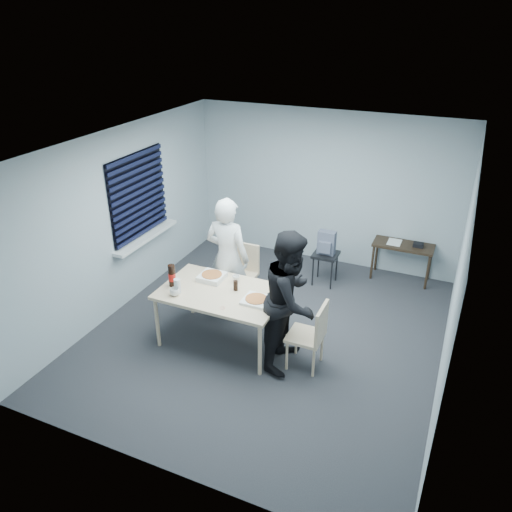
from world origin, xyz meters
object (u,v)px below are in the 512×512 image
at_px(person_white, 228,258).
at_px(backpack, 326,243).
at_px(dining_table, 222,295).
at_px(chair_far, 243,269).
at_px(mug_a, 175,292).
at_px(person_black, 291,300).
at_px(side_table, 403,249).
at_px(soda_bottle, 172,276).
at_px(stool, 325,260).
at_px(mug_b, 236,279).
at_px(chair_right, 312,332).

distance_m(person_white, backpack, 1.73).
bearing_deg(person_white, dining_table, 110.14).
distance_m(chair_far, mug_a, 1.47).
bearing_deg(person_black, dining_table, 88.26).
xyz_separation_m(side_table, soda_bottle, (-2.53, -2.81, 0.36)).
relative_size(stool, backpack, 1.40).
bearing_deg(dining_table, chair_far, 100.49).
xyz_separation_m(dining_table, mug_a, (-0.49, -0.32, 0.11)).
height_order(person_black, side_table, person_black).
height_order(dining_table, side_table, dining_table).
bearing_deg(dining_table, person_white, 110.14).
xyz_separation_m(backpack, mug_a, (-1.28, -2.37, 0.09)).
xyz_separation_m(mug_a, mug_b, (0.56, 0.62, -0.00)).
height_order(chair_far, mug_a, chair_far).
bearing_deg(chair_right, mug_a, -170.87).
height_order(person_black, mug_a, person_black).
relative_size(chair_right, mug_b, 8.90).
height_order(chair_right, person_black, person_black).
xyz_separation_m(chair_right, side_table, (0.64, 2.73, 0.04)).
distance_m(person_black, stool, 2.14).
xyz_separation_m(stool, mug_a, (-1.28, -2.38, 0.39)).
xyz_separation_m(person_black, mug_b, (-0.88, 0.32, -0.08)).
relative_size(person_white, person_black, 1.00).
xyz_separation_m(person_white, backpack, (1.03, 1.38, -0.17)).
bearing_deg(backpack, soda_bottle, -140.60).
relative_size(chair_right, person_white, 0.50).
relative_size(side_table, mug_a, 7.68).
height_order(dining_table, soda_bottle, soda_bottle).
height_order(backpack, mug_b, backpack).
bearing_deg(person_white, mug_a, 75.89).
relative_size(person_black, side_table, 1.87).
height_order(person_white, backpack, person_white).
relative_size(chair_right, stool, 1.67).
distance_m(person_white, stool, 1.79).
bearing_deg(mug_a, side_table, 51.72).
relative_size(stool, mug_b, 5.33).
bearing_deg(stool, mug_b, -112.24).
height_order(side_table, soda_bottle, soda_bottle).
bearing_deg(chair_far, mug_b, -71.33).
height_order(side_table, mug_a, mug_a).
bearing_deg(person_white, stool, -126.50).
distance_m(chair_right, person_white, 1.69).
relative_size(chair_far, person_black, 0.50).
relative_size(stool, soda_bottle, 1.77).
xyz_separation_m(person_black, mug_a, (-1.44, -0.29, -0.07)).
xyz_separation_m(chair_far, backpack, (0.99, 0.95, 0.21)).
bearing_deg(mug_a, dining_table, 33.33).
height_order(person_white, mug_b, person_white).
bearing_deg(person_white, chair_right, 154.53).
height_order(mug_b, soda_bottle, soda_bottle).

